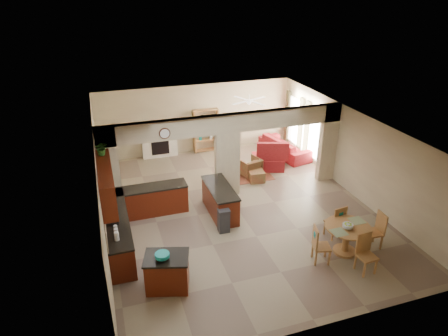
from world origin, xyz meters
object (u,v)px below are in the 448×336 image
object	(u,v)px
kitchen_island	(167,272)
armchair	(250,167)
sofa	(285,147)
dining_table	(347,235)

from	to	relation	value
kitchen_island	armchair	size ratio (longest dim) A/B	1.59
kitchen_island	sofa	xyz separation A→B (m)	(6.05, 6.28, -0.08)
sofa	armchair	bearing A→B (deg)	111.02
dining_table	armchair	distance (m)	5.14
sofa	armchair	distance (m)	2.45
kitchen_island	dining_table	bearing A→B (deg)	14.60
dining_table	sofa	size ratio (longest dim) A/B	0.48
dining_table	armchair	size ratio (longest dim) A/B	1.60
kitchen_island	armchair	world-z (taller)	kitchen_island
kitchen_island	sofa	distance (m)	8.72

